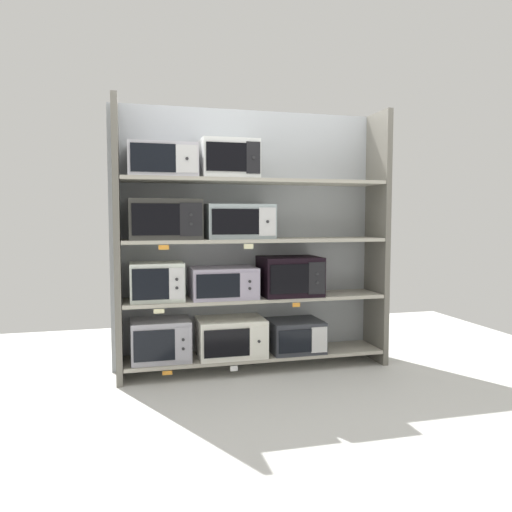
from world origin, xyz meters
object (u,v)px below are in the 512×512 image
microwave_2 (295,335)px  microwave_5 (290,276)px  microwave_1 (231,337)px  microwave_4 (223,283)px  microwave_3 (157,282)px  microwave_7 (239,222)px  microwave_9 (228,160)px  microwave_0 (161,340)px  microwave_6 (165,219)px  microwave_8 (162,161)px

microwave_2 → microwave_5: size_ratio=0.90×
microwave_1 → microwave_4: bearing=-179.9°
microwave_2 → microwave_5: bearing=-179.9°
microwave_3 → microwave_7: microwave_7 is taller
microwave_9 → microwave_3: bearing=-180.0°
microwave_9 → microwave_1: bearing=0.2°
microwave_0 → microwave_4: microwave_4 is taller
microwave_0 → microwave_7: microwave_7 is taller
microwave_3 → microwave_6: 0.51m
microwave_1 → microwave_8: microwave_8 is taller
microwave_2 → microwave_5: (-0.05, -0.00, 0.53)m
microwave_7 → microwave_1: bearing=180.0°
microwave_2 → microwave_4: microwave_4 is taller
microwave_4 → microwave_6: (-0.48, -0.00, 0.54)m
microwave_2 → microwave_6: (-1.13, -0.00, 1.03)m
microwave_4 → microwave_5: microwave_5 is taller
microwave_4 → microwave_8: size_ratio=1.01×
microwave_5 → microwave_7: (-0.45, 0.00, 0.48)m
microwave_3 → microwave_9: bearing=0.0°
microwave_5 → microwave_4: bearing=-180.0°
microwave_5 → microwave_7: size_ratio=0.91×
microwave_2 → microwave_6: size_ratio=0.80×
microwave_9 → microwave_4: bearing=-179.9°
microwave_1 → microwave_7: bearing=-0.0°
microwave_0 → microwave_9: bearing=0.0°
microwave_0 → microwave_4: size_ratio=0.87×
microwave_9 → microwave_0: bearing=-180.0°
microwave_2 → microwave_5: 0.54m
microwave_1 → microwave_4: microwave_4 is taller
microwave_1 → microwave_6: 1.15m
microwave_2 → microwave_0: bearing=-180.0°
microwave_1 → microwave_3: 0.79m
microwave_8 → microwave_0: bearing=179.5°
microwave_6 → microwave_5: bearing=0.0°
microwave_7 → microwave_8: (-0.64, -0.00, 0.49)m
microwave_3 → microwave_5: (1.15, 0.00, 0.01)m
microwave_1 → microwave_2: 0.58m
microwave_3 → microwave_5: bearing=0.0°
microwave_4 → microwave_8: bearing=-180.0°
microwave_4 → microwave_7: (0.14, 0.00, 0.52)m
microwave_6 → microwave_7: microwave_6 is taller
microwave_2 → microwave_9: microwave_9 is taller
microwave_1 → microwave_3: (-0.62, -0.00, 0.50)m
microwave_2 → microwave_1: bearing=-180.0°
microwave_1 → microwave_9: 1.51m
microwave_2 → microwave_4: (-0.65, -0.00, 0.50)m
microwave_1 → microwave_2: (0.58, 0.00, -0.02)m
microwave_2 → microwave_9: 1.64m
microwave_0 → microwave_5: microwave_5 is taller
microwave_3 → microwave_8: microwave_8 is taller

